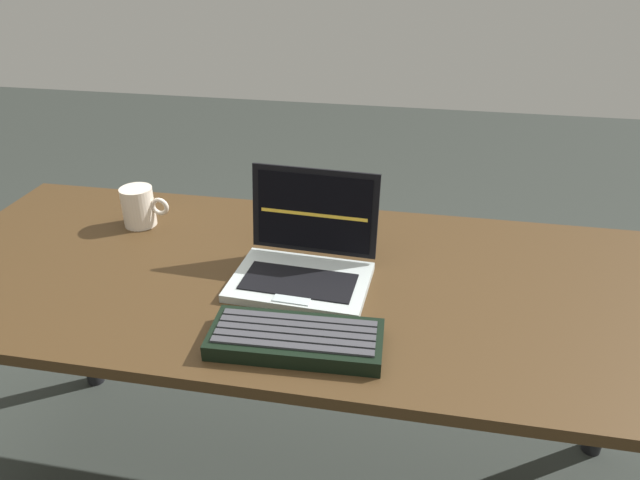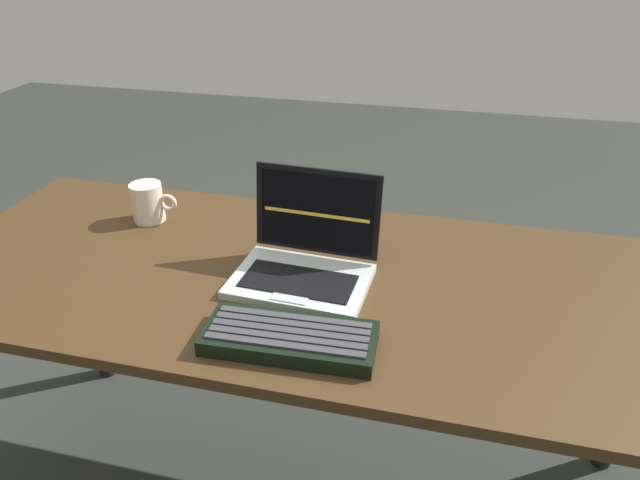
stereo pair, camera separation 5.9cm
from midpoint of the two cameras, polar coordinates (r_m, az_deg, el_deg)
desk at (r=1.35m, az=-2.79°, el=-6.86°), size 1.79×0.73×0.74m
laptop_front at (r=1.27m, az=-2.76°, el=-1.99°), size 0.31×0.25×0.23m
external_keyboard at (r=1.09m, az=-3.99°, el=-9.78°), size 0.33×0.15×0.04m
coffee_mug at (r=1.57m, az=-18.56°, el=3.16°), size 0.13×0.08×0.10m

